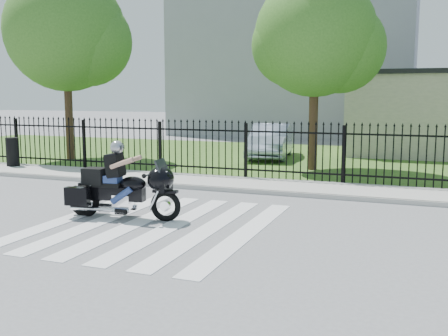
% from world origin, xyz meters
% --- Properties ---
extents(ground, '(120.00, 120.00, 0.00)m').
position_xyz_m(ground, '(0.00, 0.00, 0.00)').
color(ground, slate).
rests_on(ground, ground).
extents(crosswalk, '(5.00, 5.50, 0.01)m').
position_xyz_m(crosswalk, '(0.00, 0.00, 0.01)').
color(crosswalk, silver).
rests_on(crosswalk, ground).
extents(sidewalk, '(40.00, 2.00, 0.12)m').
position_xyz_m(sidewalk, '(0.00, 5.00, 0.06)').
color(sidewalk, '#ADAAA3').
rests_on(sidewalk, ground).
extents(curb, '(40.00, 0.12, 0.12)m').
position_xyz_m(curb, '(0.00, 4.00, 0.06)').
color(curb, '#ADAAA3').
rests_on(curb, ground).
extents(grass_strip, '(40.00, 12.00, 0.02)m').
position_xyz_m(grass_strip, '(0.00, 12.00, 0.01)').
color(grass_strip, '#32561D').
rests_on(grass_strip, ground).
extents(iron_fence, '(26.00, 0.04, 1.80)m').
position_xyz_m(iron_fence, '(0.00, 6.00, 0.90)').
color(iron_fence, black).
rests_on(iron_fence, ground).
extents(tree_left, '(4.80, 4.80, 7.58)m').
position_xyz_m(tree_left, '(-8.50, 8.50, 5.17)').
color(tree_left, '#382316').
rests_on(tree_left, ground).
extents(tree_mid, '(4.20, 4.20, 6.78)m').
position_xyz_m(tree_mid, '(1.50, 9.00, 4.67)').
color(tree_mid, '#382316').
rests_on(tree_mid, ground).
extents(building_tall, '(15.00, 10.00, 12.00)m').
position_xyz_m(building_tall, '(-3.00, 26.00, 6.00)').
color(building_tall, gray).
rests_on(building_tall, ground).
extents(motorcycle_rider, '(2.63, 0.99, 1.74)m').
position_xyz_m(motorcycle_rider, '(-0.97, 0.28, 0.71)').
color(motorcycle_rider, black).
rests_on(motorcycle_rider, ground).
extents(parked_car, '(2.11, 4.52, 1.43)m').
position_xyz_m(parked_car, '(-0.83, 11.78, 0.74)').
color(parked_car, '#99A8C0').
rests_on(parked_car, grass_strip).
extents(litter_bin, '(0.60, 0.60, 1.02)m').
position_xyz_m(litter_bin, '(-8.65, 5.39, 0.63)').
color(litter_bin, black).
rests_on(litter_bin, sidewalk).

